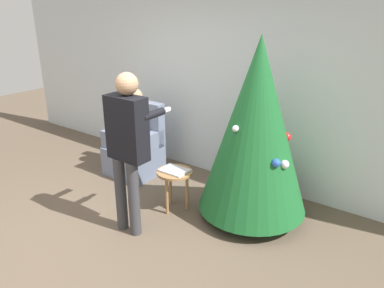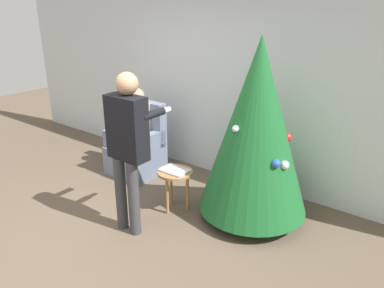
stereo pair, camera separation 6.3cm
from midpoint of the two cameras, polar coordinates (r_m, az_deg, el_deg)
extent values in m
plane|color=brown|center=(4.14, -14.43, -14.41)|extent=(14.00, 14.00, 0.00)
cube|color=silver|center=(5.14, 3.91, 9.74)|extent=(8.00, 0.06, 2.70)
cylinder|color=brown|center=(4.48, 9.38, -10.06)|extent=(0.10, 0.10, 0.12)
cone|color=#195B28|center=(4.05, 10.23, 2.49)|extent=(1.22, 1.22, 1.93)
sphere|color=#2856B2|center=(3.84, 13.14, -2.91)|extent=(0.09, 0.09, 0.09)
sphere|color=red|center=(4.23, 14.72, 0.97)|extent=(0.10, 0.10, 0.10)
sphere|color=white|center=(3.84, 7.12, 2.32)|extent=(0.07, 0.07, 0.07)
sphere|color=white|center=(3.92, 14.41, -3.12)|extent=(0.09, 0.09, 0.09)
sphere|color=#B23399|center=(4.23, 8.31, 5.28)|extent=(0.07, 0.07, 0.07)
cube|color=slate|center=(5.45, -8.28, -2.38)|extent=(0.69, 0.61, 0.41)
cube|color=slate|center=(5.43, -6.80, 3.40)|extent=(0.69, 0.14, 0.62)
cube|color=slate|center=(5.53, -10.56, 1.48)|extent=(0.12, 0.55, 0.24)
cube|color=slate|center=(5.14, -6.20, 0.20)|extent=(0.12, 0.55, 0.24)
cylinder|color=#38383D|center=(5.39, -10.53, -2.79)|extent=(0.11, 0.11, 0.41)
cylinder|color=#38383D|center=(5.26, -9.04, -3.33)|extent=(0.11, 0.11, 0.41)
cube|color=#38383D|center=(5.32, -8.81, 0.09)|extent=(0.32, 0.40, 0.12)
cube|color=gray|center=(5.32, -7.84, 3.67)|extent=(0.36, 0.20, 0.50)
sphere|color=tan|center=(5.22, -8.03, 7.33)|extent=(0.20, 0.20, 0.20)
cylinder|color=#38383D|center=(4.12, -10.35, -7.41)|extent=(0.12, 0.12, 0.83)
cylinder|color=#38383D|center=(3.99, -8.42, -8.25)|extent=(0.12, 0.12, 0.83)
cube|color=black|center=(3.79, -9.41, 2.43)|extent=(0.43, 0.20, 0.66)
sphere|color=tan|center=(3.70, -9.41, 9.07)|extent=(0.23, 0.23, 0.23)
cylinder|color=black|center=(4.01, -9.40, 5.41)|extent=(0.08, 0.30, 0.08)
cylinder|color=black|center=(3.76, -5.50, 4.55)|extent=(0.08, 0.30, 0.08)
cube|color=white|center=(3.90, -3.61, 5.20)|extent=(0.04, 0.14, 0.04)
cylinder|color=#A37547|center=(4.38, -2.21, -4.31)|extent=(0.42, 0.42, 0.03)
cylinder|color=#A37547|center=(4.39, -3.38, -7.89)|extent=(0.04, 0.04, 0.47)
cylinder|color=#A37547|center=(4.47, -0.29, -7.29)|extent=(0.04, 0.04, 0.47)
cylinder|color=#A37547|center=(4.61, -2.82, -6.38)|extent=(0.04, 0.04, 0.47)
cube|color=silver|center=(4.37, -2.21, -4.02)|extent=(0.32, 0.24, 0.02)
camera|label=1|loc=(0.03, -89.54, 0.18)|focal=35.00mm
camera|label=2|loc=(0.03, 90.46, -0.18)|focal=35.00mm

